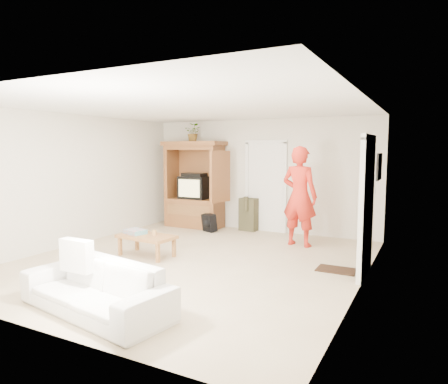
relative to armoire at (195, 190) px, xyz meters
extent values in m
plane|color=tan|center=(1.58, -2.66, -0.91)|extent=(6.00, 6.00, 0.00)
plane|color=white|center=(1.58, -2.66, 1.69)|extent=(6.00, 6.00, 0.00)
plane|color=silver|center=(1.58, 0.34, 0.39)|extent=(5.50, 0.00, 5.50)
plane|color=silver|center=(1.58, -5.66, 0.39)|extent=(5.50, 0.00, 5.50)
plane|color=silver|center=(-1.17, -2.66, 0.39)|extent=(0.00, 6.00, 6.00)
plane|color=silver|center=(4.33, -2.66, 0.39)|extent=(0.00, 6.00, 6.00)
cube|color=#965A2E|center=(-0.02, -0.01, -0.56)|extent=(1.40, 0.60, 0.70)
cube|color=#965A2E|center=(-0.67, -0.01, 0.39)|extent=(0.10, 0.60, 1.20)
cube|color=#965A2E|center=(0.63, -0.01, 0.39)|extent=(0.10, 0.60, 1.20)
cube|color=#965A2E|center=(-0.02, 0.26, 0.39)|extent=(1.40, 0.06, 1.20)
cube|color=#965A2E|center=(-0.02, -0.01, 1.04)|extent=(1.40, 0.60, 0.10)
cube|color=#965A2E|center=(-0.02, -0.01, 1.14)|extent=(1.52, 0.68, 0.10)
cube|color=#965A2E|center=(0.96, -0.48, 0.39)|extent=(0.16, 0.67, 1.15)
cube|color=black|center=(-0.02, 0.02, 0.07)|extent=(0.70, 0.52, 0.55)
cube|color=tan|center=(-0.02, -0.25, 0.07)|extent=(0.58, 0.02, 0.42)
cube|color=black|center=(-0.02, -0.01, 0.38)|extent=(0.55, 0.35, 0.08)
cube|color=#A37238|center=(-0.02, -0.30, -0.46)|extent=(1.19, 0.03, 0.25)
cube|color=white|center=(1.73, 0.31, 0.11)|extent=(0.85, 0.05, 2.04)
cube|color=black|center=(4.30, -2.06, 0.11)|extent=(0.05, 0.90, 2.04)
cube|color=black|center=(4.31, -0.76, 0.69)|extent=(0.03, 0.60, 0.48)
cube|color=#382316|center=(3.88, -2.06, -0.90)|extent=(0.60, 0.40, 0.02)
imported|color=#4C7238|center=(-0.02, -0.03, 1.40)|extent=(0.44, 0.40, 0.43)
imported|color=red|center=(2.85, -0.72, 0.08)|extent=(0.79, 0.58, 1.97)
imported|color=silver|center=(1.71, -5.02, -0.62)|extent=(2.11, 1.11, 0.59)
cube|color=#A37238|center=(0.67, -2.76, -0.55)|extent=(1.06, 0.63, 0.06)
cube|color=#A37238|center=(0.21, -2.94, -0.75)|extent=(0.06, 0.06, 0.33)
cube|color=#A37238|center=(0.24, -2.51, -0.75)|extent=(0.06, 0.06, 0.33)
cube|color=#A37238|center=(1.10, -3.01, -0.75)|extent=(0.06, 0.06, 0.33)
cube|color=#A37238|center=(1.13, -2.58, -0.75)|extent=(0.06, 0.06, 0.33)
cube|color=#E54C57|center=(0.41, -2.76, -0.49)|extent=(0.44, 0.37, 0.08)
cylinder|color=tan|center=(0.81, -2.71, -0.48)|extent=(0.08, 0.08, 0.10)
camera|label=1|loc=(5.13, -8.33, 0.99)|focal=32.00mm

